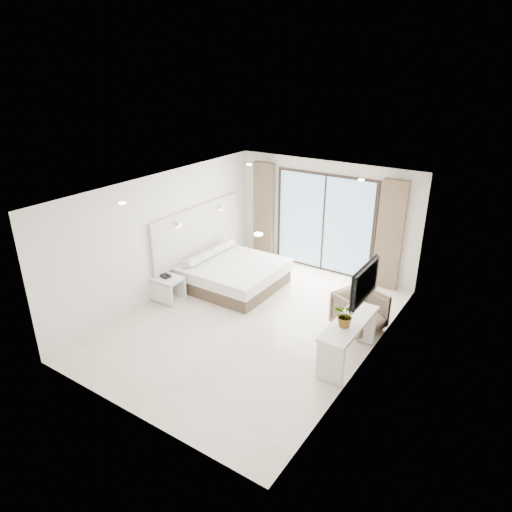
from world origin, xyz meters
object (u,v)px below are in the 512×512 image
object	(u,v)px
nightstand	(168,289)
console_desk	(348,332)
armchair	(360,309)
bed	(233,274)

from	to	relation	value
nightstand	console_desk	xyz separation A→B (m)	(4.06, 0.11, 0.29)
console_desk	armchair	distance (m)	1.13
bed	armchair	distance (m)	3.11
bed	console_desk	world-z (taller)	console_desk
nightstand	console_desk	distance (m)	4.07
nightstand	armchair	distance (m)	4.03
armchair	nightstand	bearing A→B (deg)	129.39
bed	armchair	size ratio (longest dim) A/B	2.46
bed	nightstand	xyz separation A→B (m)	(-0.73, -1.34, -0.03)
bed	console_desk	distance (m)	3.56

